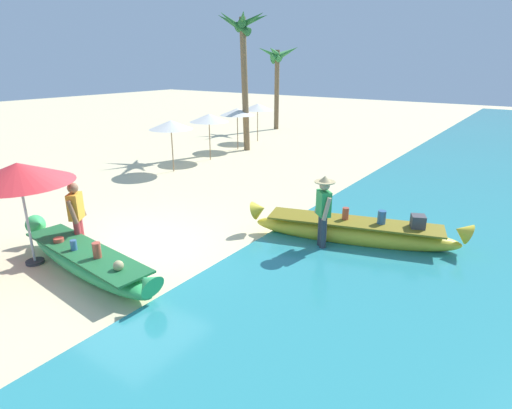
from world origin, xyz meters
TOP-DOWN VIEW (x-y plane):
  - ground_plane at (0.00, 0.00)m, footprint 80.00×80.00m
  - boat_green_foreground at (0.18, -1.26)m, footprint 4.49×1.12m
  - boat_yellow_midground at (3.95, 3.01)m, footprint 4.78×2.02m
  - person_vendor_hatted at (3.51, 2.30)m, footprint 0.53×0.52m
  - person_tourist_customer at (-0.73, -0.78)m, footprint 0.48×0.56m
  - patio_umbrella_large at (-1.06, -1.64)m, footprint 2.03×2.03m
  - parasol_row_0 at (-4.23, 5.43)m, footprint 1.60×1.60m
  - parasol_row_1 at (-4.39, 7.73)m, footprint 1.60×1.60m
  - parasol_row_2 at (-4.78, 10.16)m, footprint 1.60×1.60m
  - parasol_row_3 at (-5.22, 12.44)m, footprint 1.60×1.60m
  - palm_tree_tall_inland at (-6.64, 16.57)m, footprint 2.48×2.73m
  - palm_tree_leaning_seaward at (-4.52, 10.28)m, footprint 2.60×2.58m

SIDE VIEW (x-z plane):
  - ground_plane at x=0.00m, z-range 0.00..0.00m
  - boat_green_foreground at x=0.18m, z-range -0.12..0.65m
  - boat_yellow_midground at x=3.95m, z-range -0.12..0.74m
  - person_tourist_customer at x=-0.73m, z-range 0.10..1.67m
  - person_vendor_hatted at x=3.51m, z-range 0.13..1.83m
  - parasol_row_0 at x=-4.23m, z-range 0.79..2.70m
  - parasol_row_1 at x=-4.39m, z-range 0.79..2.70m
  - parasol_row_2 at x=-4.78m, z-range 0.79..2.70m
  - parasol_row_3 at x=-5.22m, z-range 0.79..2.70m
  - patio_umbrella_large at x=-1.06m, z-range 0.85..2.97m
  - palm_tree_tall_inland at x=-6.64m, z-range 1.43..6.32m
  - palm_tree_leaning_seaward at x=-4.52m, z-range 1.85..7.93m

